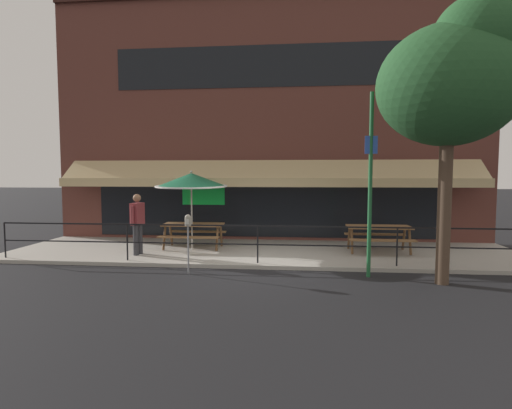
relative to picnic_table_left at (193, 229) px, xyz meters
The scene contains 11 objects.
ground_plane 3.08m from the picnic_table_left, 44.41° to the right, with size 120.00×120.00×0.00m, color black.
patio_deck 2.24m from the picnic_table_left, ahead, with size 15.00×4.00×0.10m, color #ADA89E.
restaurant_building 4.64m from the picnic_table_left, 44.81° to the left, with size 15.00×1.60×8.54m.
patio_railing 2.80m from the picnic_table_left, 40.01° to the right, with size 13.84×0.04×0.97m.
picnic_table_left is the anchor object (origin of this frame).
picnic_table_centre 5.50m from the picnic_table_left, ahead, with size 1.80×1.42×0.76m.
patio_umbrella_left 1.48m from the picnic_table_left, 90.00° to the right, with size 2.14×2.14×2.38m.
pedestrian_walking 1.72m from the picnic_table_left, 141.68° to the right, with size 0.31×0.61×1.71m.
parking_meter_near 2.81m from the picnic_table_left, 77.82° to the right, with size 0.15×0.16×1.42m.
street_sign_pole 5.61m from the picnic_table_left, 28.09° to the right, with size 0.28×0.09×4.19m.
street_tree_curbside 7.91m from the picnic_table_left, 25.76° to the right, with size 2.95×2.65×5.89m.
Camera 1 is at (0.94, -9.70, 2.34)m, focal length 28.00 mm.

